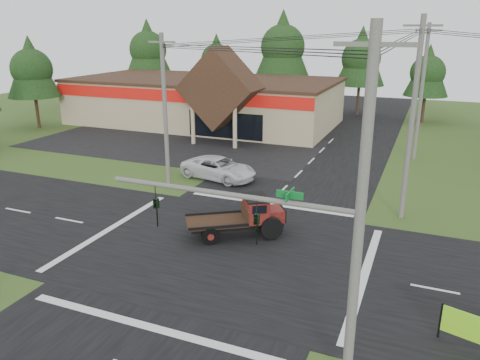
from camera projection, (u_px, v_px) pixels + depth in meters
The scene contains 18 objects.
ground at pixel (224, 250), 23.83m from camera, with size 120.00×120.00×0.00m, color #394F1C.
road_ns at pixel (224, 250), 23.83m from camera, with size 12.00×120.00×0.02m, color black.
road_ew at pixel (224, 250), 23.83m from camera, with size 120.00×12.00×0.02m, color black.
parking_apron at pixel (173, 144), 45.60m from camera, with size 28.00×14.00×0.02m, color black.
cvs_building at pixel (205, 100), 54.65m from camera, with size 30.40×18.20×9.19m.
traffic_signal_mast at pixel (298, 254), 13.76m from camera, with size 8.12×0.24×7.00m.
utility_pole_nr at pixel (359, 225), 12.78m from camera, with size 2.00×0.30×11.00m.
utility_pole_nw at pixel (165, 110), 32.09m from camera, with size 2.00×0.30×10.50m.
utility_pole_ne at pixel (412, 120), 26.14m from camera, with size 2.00×0.30×11.50m.
utility_pole_n at pixel (421, 92), 38.50m from camera, with size 2.00×0.30×11.20m.
tree_row_a at pixel (148, 48), 67.37m from camera, with size 6.72×6.72×12.12m.
tree_row_b at pixel (217, 58), 65.92m from camera, with size 5.60×5.60×10.10m.
tree_row_c at pixel (283, 44), 60.79m from camera, with size 7.28×7.28×13.13m.
tree_row_d at pixel (361, 56), 58.47m from camera, with size 6.16×6.16×11.11m.
tree_row_e at pixel (428, 71), 54.23m from camera, with size 5.04×5.04×9.09m.
tree_side_w at pixel (31, 67), 50.93m from camera, with size 5.60×5.60×10.10m.
antique_flatbed_truck at pixel (237, 217), 25.14m from camera, with size 2.02×5.28×2.21m, color #4E0B13, non-canonical shape.
white_pickup at pixel (219, 168), 34.90m from camera, with size 2.67×5.78×1.61m, color silver.
Camera 1 is at (8.96, -19.62, 10.78)m, focal length 35.00 mm.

